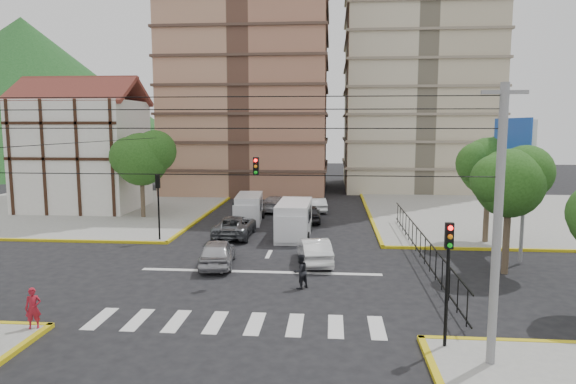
# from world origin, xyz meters

# --- Properties ---
(ground) EXTENTS (160.00, 160.00, 0.00)m
(ground) POSITION_xyz_m (0.00, 0.00, 0.00)
(ground) COLOR black
(ground) RESTS_ON ground
(sidewalk_nw) EXTENTS (26.00, 26.00, 0.15)m
(sidewalk_nw) POSITION_xyz_m (-20.00, 20.00, 0.07)
(sidewalk_nw) COLOR gray
(sidewalk_nw) RESTS_ON ground
(sidewalk_ne) EXTENTS (26.00, 26.00, 0.15)m
(sidewalk_ne) POSITION_xyz_m (20.00, 20.00, 0.07)
(sidewalk_ne) COLOR gray
(sidewalk_ne) RESTS_ON ground
(crosswalk_stripes) EXTENTS (12.00, 2.40, 0.01)m
(crosswalk_stripes) POSITION_xyz_m (0.00, -6.00, 0.01)
(crosswalk_stripes) COLOR silver
(crosswalk_stripes) RESTS_ON ground
(stop_line) EXTENTS (13.00, 0.40, 0.01)m
(stop_line) POSITION_xyz_m (0.00, 1.20, 0.01)
(stop_line) COLOR silver
(stop_line) RESTS_ON ground
(tudor_building) EXTENTS (10.80, 8.05, 12.23)m
(tudor_building) POSITION_xyz_m (-19.00, 20.00, 5.25)
(tudor_building) COLOR silver
(tudor_building) RESTS_ON ground
(distant_hill) EXTENTS (70.00, 70.00, 28.00)m
(distant_hill) POSITION_xyz_m (-55.00, 70.00, 14.00)
(distant_hill) COLOR #174718
(distant_hill) RESTS_ON ground
(park_fence) EXTENTS (0.10, 22.50, 1.66)m
(park_fence) POSITION_xyz_m (9.00, 4.50, 0.00)
(park_fence) COLOR black
(park_fence) RESTS_ON ground
(billboard) EXTENTS (0.36, 6.20, 8.10)m
(billboard) POSITION_xyz_m (14.45, 6.00, 6.00)
(billboard) COLOR slate
(billboard) RESTS_ON ground
(tree_park_a) EXTENTS (4.41, 3.60, 6.83)m
(tree_park_a) POSITION_xyz_m (13.08, 2.01, 5.01)
(tree_park_a) COLOR #473828
(tree_park_a) RESTS_ON ground
(tree_park_c) EXTENTS (4.65, 3.80, 7.25)m
(tree_park_c) POSITION_xyz_m (14.09, 9.01, 5.34)
(tree_park_c) COLOR #473828
(tree_park_c) RESTS_ON ground
(tree_tudor) EXTENTS (5.39, 4.40, 7.43)m
(tree_tudor) POSITION_xyz_m (-11.90, 16.01, 5.22)
(tree_tudor) COLOR #473828
(tree_tudor) RESTS_ON ground
(traffic_light_se) EXTENTS (0.28, 0.22, 4.40)m
(traffic_light_se) POSITION_xyz_m (7.80, -7.80, 3.11)
(traffic_light_se) COLOR black
(traffic_light_se) RESTS_ON ground
(traffic_light_nw) EXTENTS (0.28, 0.22, 4.40)m
(traffic_light_nw) POSITION_xyz_m (-7.80, 7.80, 3.11)
(traffic_light_nw) COLOR black
(traffic_light_nw) RESTS_ON ground
(traffic_light_hanging) EXTENTS (18.00, 9.12, 0.92)m
(traffic_light_hanging) POSITION_xyz_m (0.00, -2.04, 5.90)
(traffic_light_hanging) COLOR black
(traffic_light_hanging) RESTS_ON ground
(utility_pole_se) EXTENTS (1.40, 0.28, 9.00)m
(utility_pole_se) POSITION_xyz_m (9.00, -9.00, 4.77)
(utility_pole_se) COLOR slate
(utility_pole_se) RESTS_ON ground
(van_right_lane) EXTENTS (2.32, 5.60, 2.51)m
(van_right_lane) POSITION_xyz_m (1.18, 9.67, 1.22)
(van_right_lane) COLOR silver
(van_right_lane) RESTS_ON ground
(van_left_lane) EXTENTS (2.33, 5.09, 2.23)m
(van_left_lane) POSITION_xyz_m (-2.88, 15.11, 1.08)
(van_left_lane) COLOR silver
(van_left_lane) RESTS_ON ground
(car_silver_front_left) EXTENTS (2.31, 4.70, 1.54)m
(car_silver_front_left) POSITION_xyz_m (-2.54, 2.14, 0.77)
(car_silver_front_left) COLOR #ADADB2
(car_silver_front_left) RESTS_ON ground
(car_white_front_right) EXTENTS (2.32, 4.72, 1.49)m
(car_white_front_right) POSITION_xyz_m (2.83, 3.16, 0.74)
(car_white_front_right) COLOR white
(car_white_front_right) RESTS_ON ground
(car_grey_mid_left) EXTENTS (2.51, 5.41, 1.50)m
(car_grey_mid_left) POSITION_xyz_m (-3.00, 9.74, 0.75)
(car_grey_mid_left) COLOR #595D61
(car_grey_mid_left) RESTS_ON ground
(car_silver_rear_left) EXTENTS (2.68, 5.08, 1.41)m
(car_silver_rear_left) POSITION_xyz_m (-1.30, 20.72, 0.70)
(car_silver_rear_left) COLOR silver
(car_silver_rear_left) RESTS_ON ground
(car_darkgrey_mid_right) EXTENTS (1.92, 4.25, 1.42)m
(car_darkgrey_mid_right) POSITION_xyz_m (2.06, 15.64, 0.71)
(car_darkgrey_mid_right) COLOR #252528
(car_darkgrey_mid_right) RESTS_ON ground
(car_white_rear_right) EXTENTS (1.91, 4.05, 1.28)m
(car_white_rear_right) POSITION_xyz_m (2.53, 20.67, 0.64)
(car_white_rear_right) COLOR white
(car_white_rear_right) RESTS_ON ground
(pedestrian_sw_corner) EXTENTS (0.67, 0.54, 1.58)m
(pedestrian_sw_corner) POSITION_xyz_m (-7.50, -7.50, 0.94)
(pedestrian_sw_corner) COLOR maroon
(pedestrian_sw_corner) RESTS_ON sidewalk_sw
(pedestrian_crosswalk) EXTENTS (1.03, 1.03, 1.68)m
(pedestrian_crosswalk) POSITION_xyz_m (2.32, -1.40, 0.84)
(pedestrian_crosswalk) COLOR black
(pedestrian_crosswalk) RESTS_ON ground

